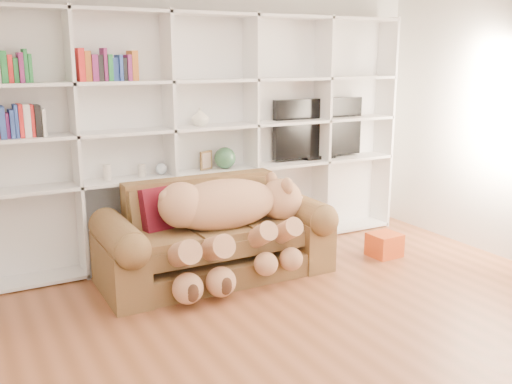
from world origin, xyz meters
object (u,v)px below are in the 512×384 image
sofa (214,241)px  gift_box (384,245)px  tv (318,129)px  teddy_bear (229,216)px

sofa → gift_box: bearing=-11.2°
sofa → tv: (1.57, 0.66, 0.86)m
teddy_bear → sofa: bearing=117.9°
teddy_bear → gift_box: size_ratio=5.23×
teddy_bear → gift_box: (1.67, -0.17, -0.49)m
sofa → teddy_bear: 0.33m
tv → teddy_bear: bearing=-151.2°
sofa → tv: 1.91m
tv → gift_box: bearing=-81.1°
teddy_bear → gift_box: bearing=2.1°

